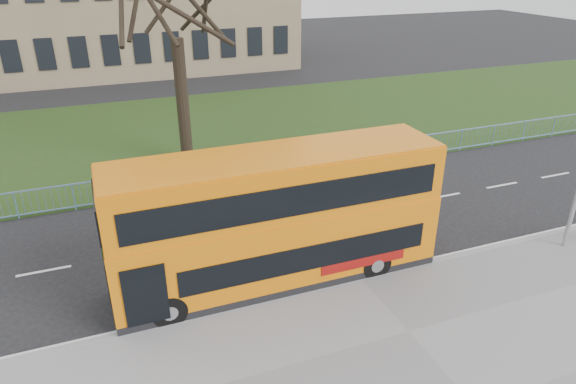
# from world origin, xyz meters

# --- Properties ---
(ground) EXTENTS (120.00, 120.00, 0.00)m
(ground) POSITION_xyz_m (0.00, 0.00, 0.00)
(ground) COLOR black
(ground) RESTS_ON ground
(kerb) EXTENTS (80.00, 0.20, 0.14)m
(kerb) POSITION_xyz_m (0.00, -1.55, 0.07)
(kerb) COLOR gray
(kerb) RESTS_ON ground
(grass_verge) EXTENTS (80.00, 15.40, 0.08)m
(grass_verge) POSITION_xyz_m (0.00, 14.30, 0.04)
(grass_verge) COLOR #213915
(grass_verge) RESTS_ON ground
(guard_railing) EXTENTS (40.00, 0.12, 1.10)m
(guard_railing) POSITION_xyz_m (0.00, 6.60, 0.55)
(guard_railing) COLOR #70A0C8
(guard_railing) RESTS_ON ground
(bare_tree) EXTENTS (9.36, 9.36, 13.37)m
(bare_tree) POSITION_xyz_m (-3.00, 10.00, 6.77)
(bare_tree) COLOR black
(bare_tree) RESTS_ON grass_verge
(yellow_bus) EXTENTS (9.58, 2.32, 4.01)m
(yellow_bus) POSITION_xyz_m (-2.28, -0.50, 2.15)
(yellow_bus) COLOR orange
(yellow_bus) RESTS_ON ground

